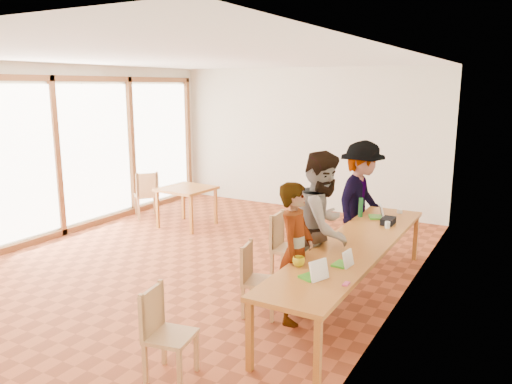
# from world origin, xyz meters

# --- Properties ---
(ground) EXTENTS (8.00, 8.00, 0.00)m
(ground) POSITION_xyz_m (0.00, 0.00, 0.00)
(ground) COLOR #A94E28
(ground) RESTS_ON ground
(wall_back) EXTENTS (6.00, 0.10, 3.00)m
(wall_back) POSITION_xyz_m (0.00, 4.00, 1.50)
(wall_back) COLOR silver
(wall_back) RESTS_ON ground
(wall_right) EXTENTS (0.10, 8.00, 3.00)m
(wall_right) POSITION_xyz_m (3.00, 0.00, 1.50)
(wall_right) COLOR silver
(wall_right) RESTS_ON ground
(window_wall) EXTENTS (0.10, 8.00, 3.00)m
(window_wall) POSITION_xyz_m (-2.96, 0.00, 1.50)
(window_wall) COLOR white
(window_wall) RESTS_ON ground
(ceiling) EXTENTS (6.00, 8.00, 0.04)m
(ceiling) POSITION_xyz_m (0.00, 0.00, 3.02)
(ceiling) COLOR white
(ceiling) RESTS_ON wall_back
(communal_table) EXTENTS (0.80, 4.00, 0.75)m
(communal_table) POSITION_xyz_m (2.50, -0.18, 0.70)
(communal_table) COLOR #AD6C26
(communal_table) RESTS_ON ground
(side_table) EXTENTS (0.90, 0.90, 0.75)m
(side_table) POSITION_xyz_m (-1.36, 1.56, 0.67)
(side_table) COLOR #AD6C26
(side_table) RESTS_ON ground
(chair_near) EXTENTS (0.47, 0.47, 0.45)m
(chair_near) POSITION_xyz_m (1.50, -2.59, 0.52)
(chair_near) COLOR tan
(chair_near) RESTS_ON ground
(chair_mid) EXTENTS (0.48, 0.48, 0.45)m
(chair_mid) POSITION_xyz_m (1.60, -1.05, 0.52)
(chair_mid) COLOR tan
(chair_mid) RESTS_ON ground
(chair_far) EXTENTS (0.47, 0.47, 0.50)m
(chair_far) POSITION_xyz_m (1.43, 0.05, 0.58)
(chair_far) COLOR tan
(chair_far) RESTS_ON ground
(chair_empty) EXTENTS (0.50, 0.50, 0.46)m
(chair_empty) POSITION_xyz_m (1.55, 0.82, 0.53)
(chair_empty) COLOR tan
(chair_empty) RESTS_ON ground
(chair_spare) EXTENTS (0.62, 0.62, 0.50)m
(chair_spare) POSITION_xyz_m (-2.40, 1.64, 0.58)
(chair_spare) COLOR tan
(chair_spare) RESTS_ON ground
(person_near) EXTENTS (0.45, 0.62, 1.60)m
(person_near) POSITION_xyz_m (2.08, -0.97, 0.80)
(person_near) COLOR gray
(person_near) RESTS_ON ground
(person_mid) EXTENTS (0.73, 0.93, 1.88)m
(person_mid) POSITION_xyz_m (2.15, -0.34, 0.94)
(person_mid) COLOR gray
(person_mid) RESTS_ON ground
(person_far) EXTENTS (0.78, 1.24, 1.83)m
(person_far) POSITION_xyz_m (2.08, 1.36, 0.92)
(person_far) COLOR gray
(person_far) RESTS_ON ground
(laptop_near) EXTENTS (0.28, 0.30, 0.21)m
(laptop_near) POSITION_xyz_m (2.52, -1.44, 0.81)
(laptop_near) COLOR green
(laptop_near) RESTS_ON communal_table
(laptop_mid) EXTENTS (0.20, 0.23, 0.18)m
(laptop_mid) POSITION_xyz_m (2.65, -0.96, 0.80)
(laptop_mid) COLOR green
(laptop_mid) RESTS_ON communal_table
(laptop_far) EXTENTS (0.29, 0.30, 0.20)m
(laptop_far) POSITION_xyz_m (2.41, 1.16, 0.81)
(laptop_far) COLOR green
(laptop_far) RESTS_ON communal_table
(yellow_mug) EXTENTS (0.15, 0.15, 0.10)m
(yellow_mug) POSITION_xyz_m (2.23, -1.21, 0.80)
(yellow_mug) COLOR gold
(yellow_mug) RESTS_ON communal_table
(green_bottle) EXTENTS (0.07, 0.07, 0.28)m
(green_bottle) POSITION_xyz_m (2.16, 1.10, 0.89)
(green_bottle) COLOR #18622A
(green_bottle) RESTS_ON communal_table
(clear_glass) EXTENTS (0.07, 0.07, 0.09)m
(clear_glass) POSITION_xyz_m (2.67, 0.71, 0.80)
(clear_glass) COLOR silver
(clear_glass) RESTS_ON communal_table
(condiment_cup) EXTENTS (0.08, 0.08, 0.06)m
(condiment_cup) POSITION_xyz_m (2.61, 1.60, 0.78)
(condiment_cup) COLOR white
(condiment_cup) RESTS_ON communal_table
(pink_phone) EXTENTS (0.05, 0.10, 0.01)m
(pink_phone) POSITION_xyz_m (2.84, -1.43, 0.76)
(pink_phone) COLOR #ED4883
(pink_phone) RESTS_ON communal_table
(black_pouch) EXTENTS (0.16, 0.26, 0.09)m
(black_pouch) POSITION_xyz_m (2.62, 0.90, 0.80)
(black_pouch) COLOR black
(black_pouch) RESTS_ON communal_table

